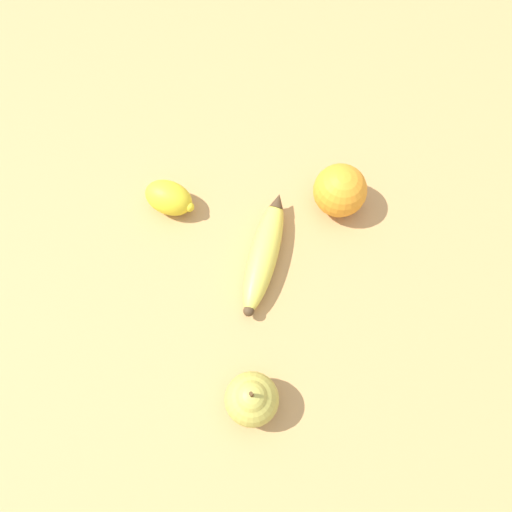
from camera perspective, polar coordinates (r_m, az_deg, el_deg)
ground_plane at (r=0.76m, az=6.27°, el=-1.43°), size 3.00×3.00×0.00m
banana at (r=0.74m, az=0.95°, el=0.35°), size 0.20×0.08×0.04m
orange at (r=0.78m, az=9.57°, el=7.39°), size 0.08×0.08×0.08m
pear at (r=0.67m, az=-0.48°, el=-16.00°), size 0.07×0.07×0.09m
lemon at (r=0.79m, az=-9.84°, el=6.68°), size 0.06×0.08×0.05m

